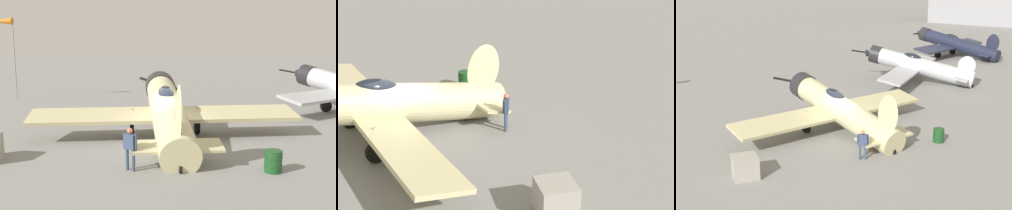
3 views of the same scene
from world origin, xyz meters
The scene contains 7 objects.
ground_plane centered at (0.00, 0.00, 0.00)m, with size 400.00×400.00×0.00m, color gray.
airplane_foreground centered at (0.43, -0.28, 1.43)m, with size 10.23×12.08×3.49m.
airplane_mid_apron centered at (-1.82, -15.30, 1.53)m, with size 11.16×13.13×3.23m.
airplane_far_line centered at (-3.85, -30.22, 1.54)m, with size 10.38×11.74×3.31m.
ground_crew_mechanic centered at (-2.17, 3.58, 0.96)m, with size 0.59×0.34×1.59m.
equipment_crate centered at (2.46, 7.48, 0.54)m, with size 1.64×1.64×1.09m.
fuel_drum centered at (-5.59, -0.29, 0.40)m, with size 0.66×0.66×0.80m.
Camera 3 is at (-8.19, 25.40, 9.19)m, focal length 49.96 mm.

